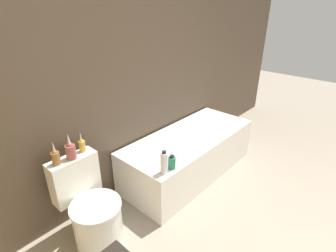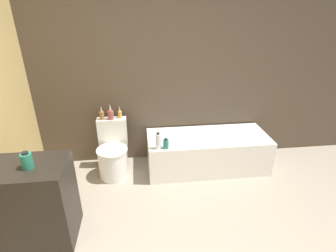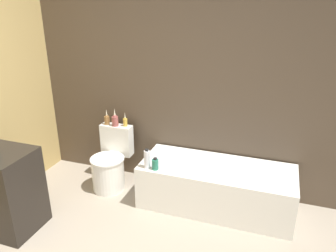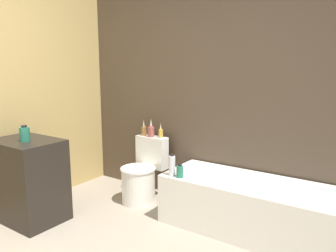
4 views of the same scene
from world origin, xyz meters
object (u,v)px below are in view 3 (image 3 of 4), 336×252
(shampoo_bottle_short, at_px, (155,164))
(toilet, at_px, (111,165))
(vase_silver, at_px, (115,120))
(shampoo_bottle_tall, at_px, (147,159))
(bathtub, at_px, (216,186))
(vase_gold, at_px, (107,119))
(vase_bronze, at_px, (125,121))

(shampoo_bottle_short, bearing_deg, toilet, 159.24)
(vase_silver, distance_m, shampoo_bottle_tall, 0.76)
(bathtub, xyz_separation_m, vase_gold, (-1.40, 0.18, 0.54))
(toilet, distance_m, vase_gold, 0.55)
(bathtub, distance_m, vase_silver, 1.41)
(vase_silver, xyz_separation_m, shampoo_bottle_short, (0.68, -0.44, -0.25))
(vase_silver, bearing_deg, shampoo_bottle_short, -32.81)
(vase_gold, distance_m, shampoo_bottle_short, 0.94)
(bathtub, bearing_deg, toilet, -179.57)
(toilet, xyz_separation_m, vase_bronze, (0.12, 0.21, 0.49))
(vase_silver, bearing_deg, shampoo_bottle_tall, -36.43)
(bathtub, xyz_separation_m, toilet, (-1.28, -0.01, 0.04))
(vase_silver, height_order, shampoo_bottle_tall, vase_silver)
(bathtub, relative_size, vase_silver, 7.46)
(bathtub, bearing_deg, shampoo_bottle_tall, -159.44)
(shampoo_bottle_tall, bearing_deg, bathtub, 20.56)
(toilet, relative_size, vase_silver, 3.31)
(toilet, relative_size, vase_bronze, 4.14)
(vase_gold, relative_size, shampoo_bottle_short, 1.43)
(vase_gold, distance_m, vase_bronze, 0.23)
(bathtub, relative_size, vase_bronze, 9.31)
(vase_bronze, xyz_separation_m, shampoo_bottle_tall, (0.47, -0.47, -0.20))
(shampoo_bottle_short, bearing_deg, vase_bronze, 140.05)
(bathtub, xyz_separation_m, vase_silver, (-1.28, 0.17, 0.55))
(vase_gold, bearing_deg, shampoo_bottle_short, -29.45)
(toilet, bearing_deg, shampoo_bottle_short, -20.76)
(toilet, height_order, shampoo_bottle_tall, toilet)
(bathtub, distance_m, toilet, 1.28)
(vase_gold, relative_size, shampoo_bottle_tall, 0.89)
(shampoo_bottle_tall, bearing_deg, vase_gold, 147.71)
(bathtub, distance_m, vase_gold, 1.51)
(toilet, xyz_separation_m, shampoo_bottle_short, (0.68, -0.26, 0.25))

